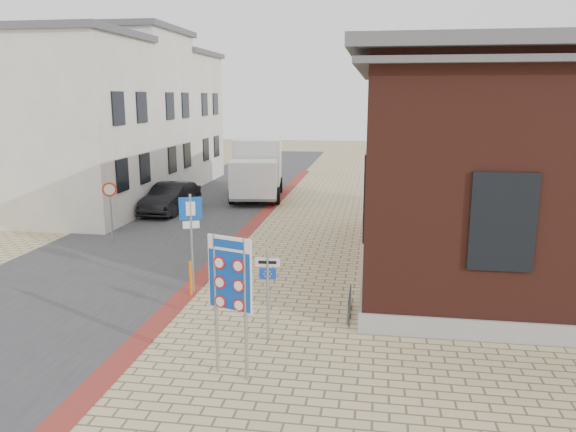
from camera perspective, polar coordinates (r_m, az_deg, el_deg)
The scene contains 16 objects.
ground at distance 13.20m, azimuth -6.17°, elevation -12.60°, with size 120.00×120.00×0.00m, color tan.
road_strip at distance 28.49m, azimuth -9.04°, elevation 0.82°, with size 7.00×60.00×0.02m, color #38383A.
curb_strip at distance 22.85m, azimuth -4.52°, elevation -1.85°, with size 0.60×40.00×0.02m, color maroon.
brick_building at distance 19.53m, azimuth 26.20°, elevation 4.93°, with size 13.00×13.00×6.80m.
townhouse_near at distance 27.55m, azimuth -22.36°, elevation 8.41°, with size 7.40×6.40×8.30m.
townhouse_mid at distance 32.81m, azimuth -16.97°, elevation 9.93°, with size 7.40×6.40×9.10m.
townhouse_far at distance 38.32m, azimuth -13.00°, elevation 9.78°, with size 7.40×6.40×8.30m.
bike_rack at distance 14.73m, azimuth 6.22°, elevation -8.81°, with size 0.08×1.80×0.60m.
sedan at distance 27.56m, azimuth -11.84°, elevation 1.81°, with size 1.51×4.32×1.42m, color black.
box_truck at distance 30.91m, azimuth -3.15°, elevation 4.91°, with size 3.24×6.39×3.20m.
border_sign at distance 10.97m, azimuth -5.92°, elevation -6.16°, with size 0.94×0.37×2.88m.
essen_sign at distance 12.78m, azimuth -2.07°, elevation -6.87°, with size 0.56×0.08×2.08m.
parking_sign at distance 15.80m, azimuth -9.82°, elevation -0.95°, with size 0.60×0.28×2.86m.
yield_sign at distance 18.98m, azimuth -9.88°, elevation 0.03°, with size 0.75×0.18×2.12m.
speed_sign at distance 22.27m, azimuth -17.60°, elevation 1.32°, with size 0.52×0.24×2.33m.
bollard at distance 16.01m, azimuth -9.86°, elevation -6.31°, with size 0.09×0.09×0.99m, color orange.
Camera 1 is at (3.23, -11.56, 5.49)m, focal length 35.00 mm.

